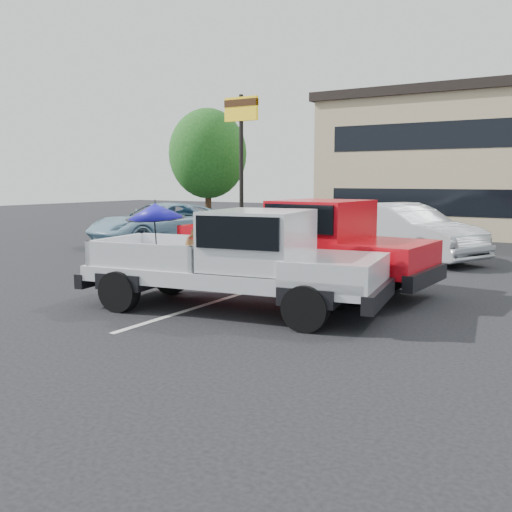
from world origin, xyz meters
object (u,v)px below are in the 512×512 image
Objects in this scene: tree_left at (208,154)px; silver_pickup at (246,255)px; blue_suv at (161,224)px; motel_sign at (241,127)px; silver_sedan at (402,231)px; red_pickup at (314,241)px.

silver_pickup is (11.98, -15.08, -2.68)m from tree_left.
motel_sign is at bearing 96.58° from blue_suv.
silver_pickup is at bearing -157.78° from silver_sedan.
motel_sign is 5.97m from blue_suv.
silver_pickup is 1.06× the size of blue_suv.
silver_pickup is at bearing -89.84° from red_pickup.
blue_suv is at bearing -66.10° from tree_left.
blue_suv is (-0.68, -4.49, -3.87)m from motel_sign.
tree_left reaches higher than silver_pickup.
motel_sign is 5.08m from tree_left.
motel_sign is 1.00× the size of tree_left.
motel_sign is 0.98× the size of red_pickup.
silver_sedan is (12.26, -6.67, -2.88)m from tree_left.
motel_sign is at bearing -36.87° from tree_left.
red_pickup is 5.86m from silver_sedan.
silver_pickup reaches higher than red_pickup.
red_pickup is 10.14m from blue_suv.
red_pickup is (0.13, 2.56, 0.03)m from silver_pickup.
red_pickup is at bearing -14.57° from blue_suv.
blue_suv is at bearing 153.28° from red_pickup.
motel_sign is at bearing 133.49° from red_pickup.
silver_sedan is (8.26, -3.67, -3.80)m from motel_sign.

